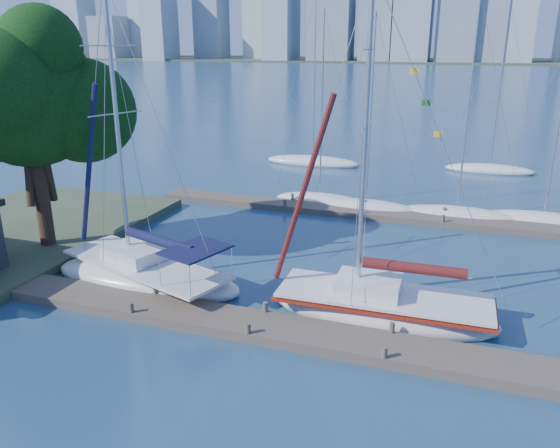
% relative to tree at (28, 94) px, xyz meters
% --- Properties ---
extents(ground, '(700.00, 700.00, 0.00)m').
position_rel_tree_xyz_m(ground, '(13.36, -4.09, -8.23)').
color(ground, navy).
rests_on(ground, ground).
extents(near_dock, '(26.00, 2.00, 0.40)m').
position_rel_tree_xyz_m(near_dock, '(13.36, -4.09, -8.03)').
color(near_dock, brown).
rests_on(near_dock, ground).
extents(far_dock, '(30.00, 1.80, 0.36)m').
position_rel_tree_xyz_m(far_dock, '(15.36, 11.91, -8.05)').
color(far_dock, brown).
rests_on(far_dock, ground).
extents(far_shore, '(800.00, 100.00, 1.50)m').
position_rel_tree_xyz_m(far_shore, '(13.36, 315.91, -8.23)').
color(far_shore, '#38472D').
rests_on(far_shore, ground).
extents(tree, '(9.34, 8.51, 12.27)m').
position_rel_tree_xyz_m(tree, '(0.00, 0.00, 0.00)').
color(tree, '#332416').
rests_on(tree, ground).
extents(sailboat_navy, '(9.79, 5.75, 13.75)m').
position_rel_tree_xyz_m(sailboat_navy, '(7.00, -1.79, -7.23)').
color(sailboat_navy, silver).
rests_on(sailboat_navy, ground).
extents(sailboat_maroon, '(9.10, 3.14, 13.62)m').
position_rel_tree_xyz_m(sailboat_maroon, '(17.73, -1.43, -7.22)').
color(sailboat_maroon, silver).
rests_on(sailboat_maroon, ground).
extents(bg_boat_1, '(6.27, 2.13, 12.93)m').
position_rel_tree_xyz_m(bg_boat_1, '(11.04, 13.66, -7.97)').
color(bg_boat_1, silver).
rests_on(bg_boat_1, ground).
extents(bg_boat_2, '(6.93, 2.52, 12.67)m').
position_rel_tree_xyz_m(bg_boat_2, '(14.36, 13.04, -7.98)').
color(bg_boat_2, silver).
rests_on(bg_boat_2, ground).
extents(bg_boat_3, '(7.34, 2.30, 13.56)m').
position_rel_tree_xyz_m(bg_boat_3, '(20.10, 13.33, -7.97)').
color(bg_boat_3, silver).
rests_on(bg_boat_3, ground).
extents(bg_boat_4, '(7.91, 3.21, 10.81)m').
position_rel_tree_xyz_m(bg_boat_4, '(25.17, 13.95, -8.01)').
color(bg_boat_4, silver).
rests_on(bg_boat_4, ground).
extents(bg_boat_6, '(8.91, 5.08, 14.66)m').
position_rel_tree_xyz_m(bg_boat_6, '(7.13, 25.64, -7.95)').
color(bg_boat_6, silver).
rests_on(bg_boat_6, ground).
extents(bg_boat_7, '(7.31, 2.11, 13.95)m').
position_rel_tree_xyz_m(bg_boat_7, '(22.27, 27.59, -7.97)').
color(bg_boat_7, silver).
rests_on(bg_boat_7, ground).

